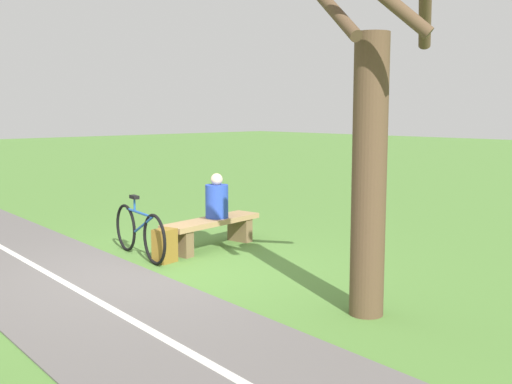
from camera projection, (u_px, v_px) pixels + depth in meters
The scene contains 6 objects.
ground_plane at pixel (156, 272), 8.35m from camera, with size 80.00×80.00×0.00m, color #548438.
bench at pixel (212, 228), 9.78m from camera, with size 1.86×0.71×0.46m.
person_seated at pixel (217, 199), 9.82m from camera, with size 0.40×0.40×0.70m.
bicycle at pixel (139, 232), 9.15m from camera, with size 0.35×1.75×0.90m.
backpack at pixel (164, 246), 8.88m from camera, with size 0.34×0.32×0.48m.
tree_mid_field at pixel (371, 154), 6.38m from camera, with size 1.60×1.41×3.81m.
Camera 1 is at (4.60, 6.84, 2.14)m, focal length 44.16 mm.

